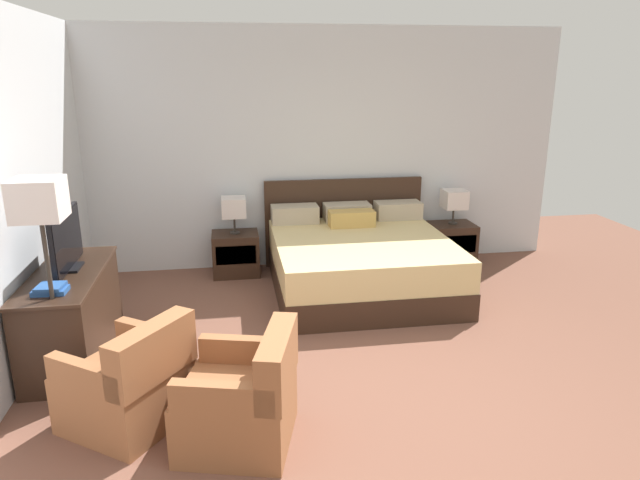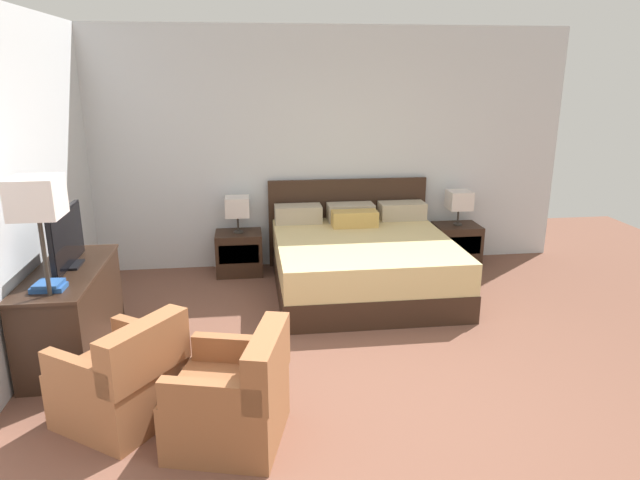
{
  "view_description": "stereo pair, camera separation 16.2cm",
  "coord_description": "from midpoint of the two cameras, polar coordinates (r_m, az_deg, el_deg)",
  "views": [
    {
      "loc": [
        -0.89,
        -3.25,
        2.3
      ],
      "look_at": [
        -0.06,
        1.88,
        0.75
      ],
      "focal_mm": 32.0,
      "sensor_mm": 36.0,
      "label": 1
    },
    {
      "loc": [
        -0.73,
        -3.28,
        2.3
      ],
      "look_at": [
        -0.06,
        1.88,
        0.75
      ],
      "focal_mm": 32.0,
      "sensor_mm": 36.0,
      "label": 2
    }
  ],
  "objects": [
    {
      "name": "ground_plane",
      "position": [
        4.07,
        4.16,
        -17.82
      ],
      "size": [
        10.27,
        10.27,
        0.0
      ],
      "primitive_type": "plane",
      "color": "brown"
    },
    {
      "name": "book_blue_cover",
      "position": [
        4.63,
        -26.27,
        -4.22
      ],
      "size": [
        0.2,
        0.2,
        0.03
      ],
      "primitive_type": "cube",
      "rotation": [
        0.0,
        0.0,
        -0.08
      ],
      "color": "#234C8E",
      "rests_on": "book_red_cover"
    },
    {
      "name": "armchair_companion",
      "position": [
        3.8,
        -8.94,
        -15.65
      ],
      "size": [
        0.84,
        0.83,
        0.76
      ],
      "color": "#935B38",
      "rests_on": "ground"
    },
    {
      "name": "table_lamp_right",
      "position": [
        7.08,
        12.65,
        3.97
      ],
      "size": [
        0.27,
        0.27,
        0.42
      ],
      "color": "#332D28",
      "rests_on": "nightstand_right"
    },
    {
      "name": "bed",
      "position": [
        6.18,
        3.26,
        -2.06
      ],
      "size": [
        1.92,
        1.97,
        1.06
      ],
      "color": "#332116",
      "rests_on": "ground"
    },
    {
      "name": "tv",
      "position": [
        5.07,
        -24.86,
        -0.17
      ],
      "size": [
        0.18,
        0.79,
        0.48
      ],
      "color": "black",
      "rests_on": "dresser"
    },
    {
      "name": "nightstand_right",
      "position": [
        7.22,
        12.38,
        -0.32
      ],
      "size": [
        0.53,
        0.43,
        0.5
      ],
      "color": "#332116",
      "rests_on": "ground"
    },
    {
      "name": "table_lamp_left",
      "position": [
        6.59,
        -9.32,
        3.23
      ],
      "size": [
        0.27,
        0.27,
        0.42
      ],
      "color": "#332D28",
      "rests_on": "nightstand_left"
    },
    {
      "name": "nightstand_left",
      "position": [
        6.73,
        -9.1,
        -1.36
      ],
      "size": [
        0.53,
        0.43,
        0.5
      ],
      "color": "#332116",
      "rests_on": "ground"
    },
    {
      "name": "book_red_cover",
      "position": [
        4.64,
        -26.27,
        -4.58
      ],
      "size": [
        0.24,
        0.17,
        0.04
      ],
      "primitive_type": "cube",
      "rotation": [
        0.0,
        0.0,
        -0.04
      ],
      "color": "#234C8E",
      "rests_on": "dresser"
    },
    {
      "name": "floor_lamp",
      "position": [
        4.37,
        -27.12,
        2.17
      ],
      "size": [
        0.32,
        0.32,
        1.6
      ],
      "color": "#332D28",
      "rests_on": "ground"
    },
    {
      "name": "armchair_by_window",
      "position": [
        4.15,
        -19.57,
        -13.54
      ],
      "size": [
        0.96,
        0.95,
        0.76
      ],
      "color": "#935B38",
      "rests_on": "ground"
    },
    {
      "name": "wall_left",
      "position": [
        5.06,
        -28.99,
        4.29
      ],
      "size": [
        0.06,
        5.22,
        2.8
      ],
      "primitive_type": "cube",
      "color": "silver",
      "rests_on": "ground"
    },
    {
      "name": "wall_back",
      "position": [
        6.83,
        -2.28,
        9.01
      ],
      "size": [
        6.21,
        0.06,
        2.8
      ],
      "primitive_type": "cube",
      "color": "silver",
      "rests_on": "ground"
    },
    {
      "name": "dresser",
      "position": [
        5.17,
        -24.38,
        -6.75
      ],
      "size": [
        0.53,
        1.41,
        0.74
      ],
      "color": "#332116",
      "rests_on": "ground"
    }
  ]
}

